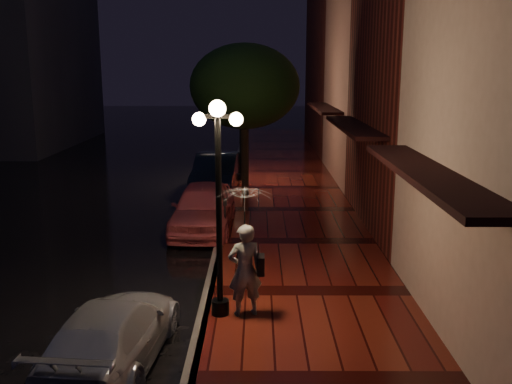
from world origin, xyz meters
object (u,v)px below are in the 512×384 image
(street_tree, at_px, (245,89))
(navy_car, at_px, (217,173))
(woman_with_umbrella, at_px, (245,231))
(streetlamp_far, at_px, (241,125))
(streetlamp_near, at_px, (219,197))
(pink_car, at_px, (203,207))
(silver_car, at_px, (112,333))
(parking_meter, at_px, (225,214))

(street_tree, height_order, navy_car, street_tree)
(street_tree, height_order, woman_with_umbrella, street_tree)
(streetlamp_far, height_order, woman_with_umbrella, streetlamp_far)
(navy_car, bearing_deg, streetlamp_near, -83.03)
(streetlamp_far, bearing_deg, pink_car, -97.22)
(pink_car, height_order, silver_car, pink_car)
(streetlamp_near, relative_size, navy_car, 0.90)
(streetlamp_near, bearing_deg, silver_car, -134.67)
(pink_car, relative_size, silver_car, 1.11)
(street_tree, bearing_deg, streetlamp_near, -91.35)
(streetlamp_near, xyz_separation_m, woman_with_umbrella, (0.51, -0.01, -0.70))
(navy_car, bearing_deg, silver_car, -90.72)
(pink_car, bearing_deg, streetlamp_far, 84.47)
(streetlamp_near, bearing_deg, parking_meter, 92.19)
(parking_meter, bearing_deg, woman_with_umbrella, -89.52)
(street_tree, xyz_separation_m, navy_car, (-1.21, 1.20, -3.45))
(silver_car, bearing_deg, street_tree, -93.62)
(navy_car, bearing_deg, pink_car, -87.49)
(woman_with_umbrella, bearing_deg, pink_car, -93.83)
(street_tree, distance_m, pink_car, 5.81)
(streetlamp_far, relative_size, pink_car, 0.96)
(streetlamp_near, relative_size, woman_with_umbrella, 1.62)
(silver_car, bearing_deg, woman_with_umbrella, -136.75)
(pink_car, bearing_deg, navy_car, 91.69)
(pink_car, xyz_separation_m, navy_car, (-0.00, 5.69, 0.03))
(streetlamp_far, relative_size, woman_with_umbrella, 1.62)
(streetlamp_far, xyz_separation_m, navy_car, (-0.95, -1.81, -1.81))
(streetlamp_far, xyz_separation_m, parking_meter, (-0.20, -8.77, -1.73))
(streetlamp_far, height_order, street_tree, street_tree)
(woman_with_umbrella, bearing_deg, silver_car, 21.52)
(streetlamp_near, relative_size, streetlamp_far, 1.00)
(streetlamp_far, xyz_separation_m, pink_car, (-0.95, -7.50, -1.84))
(pink_car, bearing_deg, parking_meter, -57.74)
(pink_car, height_order, parking_meter, pink_car)
(woman_with_umbrella, height_order, parking_meter, woman_with_umbrella)
(silver_car, bearing_deg, pink_car, -90.17)
(navy_car, bearing_deg, parking_meter, -81.33)
(streetlamp_near, bearing_deg, pink_car, 98.32)
(streetlamp_far, bearing_deg, streetlamp_near, -90.00)
(streetlamp_near, distance_m, parking_meter, 5.51)
(parking_meter, bearing_deg, street_tree, 78.24)
(streetlamp_far, height_order, pink_car, streetlamp_far)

